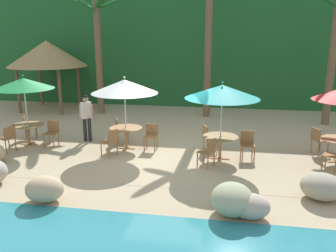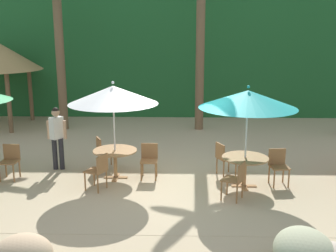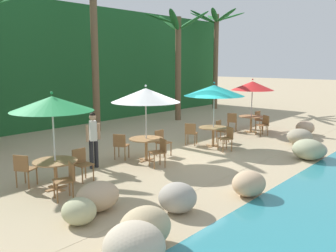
# 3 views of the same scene
# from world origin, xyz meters

# --- Properties ---
(ground_plane) EXTENTS (120.00, 120.00, 0.00)m
(ground_plane) POSITION_xyz_m (0.00, 0.00, 0.00)
(ground_plane) COLOR tan
(terrace_deck) EXTENTS (18.00, 5.20, 0.01)m
(terrace_deck) POSITION_xyz_m (0.00, 0.00, 0.00)
(terrace_deck) COLOR tan
(terrace_deck) RESTS_ON ground
(foliage_backdrop) EXTENTS (28.00, 2.40, 6.00)m
(foliage_backdrop) POSITION_xyz_m (0.00, 9.00, 3.00)
(foliage_backdrop) COLOR #1E5628
(foliage_backdrop) RESTS_ON ground
(rock_seawall) EXTENTS (15.68, 3.19, 0.76)m
(rock_seawall) POSITION_xyz_m (-2.30, -3.10, 0.32)
(rock_seawall) COLOR tan
(rock_seawall) RESTS_ON ground
(umbrella_green) EXTENTS (2.02, 2.02, 2.47)m
(umbrella_green) POSITION_xyz_m (-4.95, 0.17, 2.17)
(umbrella_green) COLOR silver
(umbrella_green) RESTS_ON ground
(dining_table_green) EXTENTS (1.10, 1.10, 0.74)m
(dining_table_green) POSITION_xyz_m (-4.95, 0.17, 0.61)
(dining_table_green) COLOR #A37547
(dining_table_green) RESTS_ON ground
(chair_green_seaward) EXTENTS (0.43, 0.44, 0.87)m
(chair_green_seaward) POSITION_xyz_m (-4.09, 0.23, 0.51)
(chair_green_seaward) COLOR olive
(chair_green_seaward) RESTS_ON ground
(chair_green_inland) EXTENTS (0.57, 0.56, 0.87)m
(chair_green_inland) POSITION_xyz_m (-5.39, 0.90, 0.51)
(chair_green_inland) COLOR olive
(chair_green_inland) RESTS_ON ground
(chair_green_left) EXTENTS (0.55, 0.55, 0.87)m
(chair_green_left) POSITION_xyz_m (-5.18, -0.66, 0.51)
(chair_green_left) COLOR olive
(chair_green_left) RESTS_ON ground
(umbrella_white) EXTENTS (2.19, 2.19, 2.47)m
(umbrella_white) POSITION_xyz_m (-1.46, 0.33, 2.14)
(umbrella_white) COLOR silver
(umbrella_white) RESTS_ON ground
(dining_table_white) EXTENTS (1.10, 1.10, 0.74)m
(dining_table_white) POSITION_xyz_m (-1.46, 0.33, 0.61)
(dining_table_white) COLOR #A37547
(dining_table_white) RESTS_ON ground
(chair_white_seaward) EXTENTS (0.43, 0.43, 0.87)m
(chair_white_seaward) POSITION_xyz_m (-0.61, 0.41, 0.51)
(chair_white_seaward) COLOR olive
(chair_white_seaward) RESTS_ON ground
(chair_white_inland) EXTENTS (0.57, 0.56, 0.87)m
(chair_white_inland) POSITION_xyz_m (-1.91, 1.06, 0.51)
(chair_white_inland) COLOR olive
(chair_white_inland) RESTS_ON ground
(chair_white_left) EXTENTS (0.56, 0.56, 0.87)m
(chair_white_left) POSITION_xyz_m (-1.72, -0.49, 0.51)
(chair_white_left) COLOR olive
(chair_white_left) RESTS_ON ground
(umbrella_teal) EXTENTS (2.26, 2.26, 2.44)m
(umbrella_teal) POSITION_xyz_m (1.71, -0.17, 2.13)
(umbrella_teal) COLOR silver
(umbrella_teal) RESTS_ON ground
(dining_table_teal) EXTENTS (1.10, 1.10, 0.74)m
(dining_table_teal) POSITION_xyz_m (1.71, -0.17, 0.61)
(dining_table_teal) COLOR #A37547
(dining_table_teal) RESTS_ON ground
(chair_teal_seaward) EXTENTS (0.47, 0.47, 0.87)m
(chair_teal_seaward) POSITION_xyz_m (2.54, 0.03, 0.51)
(chair_teal_seaward) COLOR olive
(chair_teal_seaward) RESTS_ON ground
(chair_teal_inland) EXTENTS (0.56, 0.56, 0.87)m
(chair_teal_inland) POSITION_xyz_m (1.28, 0.58, 0.51)
(chair_teal_inland) COLOR olive
(chair_teal_inland) RESTS_ON ground
(chair_teal_left) EXTENTS (0.57, 0.57, 0.87)m
(chair_teal_left) POSITION_xyz_m (1.40, -0.96, 0.51)
(chair_teal_left) COLOR olive
(chair_teal_left) RESTS_ON ground
(umbrella_red) EXTENTS (1.90, 1.90, 2.43)m
(umbrella_red) POSITION_xyz_m (5.26, 0.13, 2.12)
(umbrella_red) COLOR silver
(umbrella_red) RESTS_ON ground
(dining_table_red) EXTENTS (1.10, 1.10, 0.74)m
(dining_table_red) POSITION_xyz_m (5.26, 0.13, 0.61)
(dining_table_red) COLOR #A37547
(dining_table_red) RESTS_ON ground
(chair_red_seaward) EXTENTS (0.46, 0.46, 0.87)m
(chair_red_seaward) POSITION_xyz_m (6.12, 0.14, 0.51)
(chair_red_seaward) COLOR olive
(chair_red_seaward) RESTS_ON ground
(chair_red_inland) EXTENTS (0.57, 0.57, 0.87)m
(chair_red_inland) POSITION_xyz_m (4.80, 0.85, 0.51)
(chair_red_inland) COLOR olive
(chair_red_inland) RESTS_ON ground
(chair_red_left) EXTENTS (0.58, 0.58, 0.87)m
(chair_red_left) POSITION_xyz_m (4.93, -0.66, 0.51)
(chair_red_left) COLOR olive
(chair_red_left) RESTS_ON ground
(palm_tree_second) EXTENTS (2.57, 2.61, 6.78)m
(palm_tree_second) POSITION_xyz_m (0.92, 5.68, 4.28)
(palm_tree_second) COLOR brown
(palm_tree_second) RESTS_ON ground
(palm_tree_third) EXTENTS (3.44, 3.51, 5.79)m
(palm_tree_third) POSITION_xyz_m (6.03, 5.03, 3.82)
(palm_tree_third) COLOR brown
(palm_tree_third) RESTS_ON ground
(palm_tree_fourth) EXTENTS (3.77, 3.78, 6.52)m
(palm_tree_fourth) POSITION_xyz_m (11.65, 6.28, 4.57)
(palm_tree_fourth) COLOR brown
(palm_tree_fourth) RESTS_ON ground
(waiter_in_white) EXTENTS (0.52, 0.39, 1.70)m
(waiter_in_white) POSITION_xyz_m (-3.10, 0.96, 0.99)
(waiter_in_white) COLOR #232328
(waiter_in_white) RESTS_ON ground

